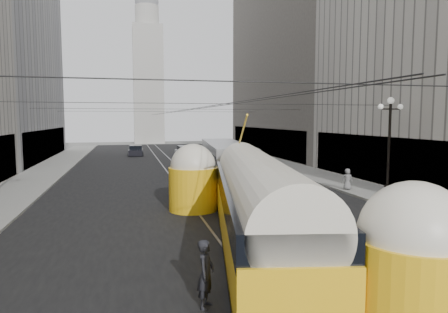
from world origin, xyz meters
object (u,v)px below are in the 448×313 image
city_bus (225,162)px  pedestrian_crossing_a (206,274)px  streetcar (257,202)px  pedestrian_sidewalk_right (347,179)px

city_bus → pedestrian_crossing_a: bearing=-105.3°
streetcar → pedestrian_crossing_a: streetcar is taller
city_bus → pedestrian_sidewalk_right: city_bus is taller
city_bus → pedestrian_crossing_a: 19.98m
streetcar → pedestrian_crossing_a: (-2.90, -4.41, -0.91)m
city_bus → pedestrian_crossing_a: (-5.25, -19.26, -0.86)m
pedestrian_crossing_a → pedestrian_sidewalk_right: pedestrian_crossing_a is taller
streetcar → city_bus: 15.03m
city_bus → streetcar: bearing=-99.0°
streetcar → city_bus: bearing=81.0°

